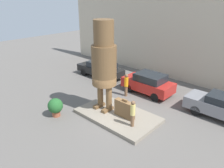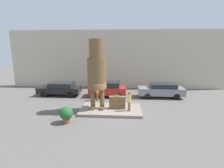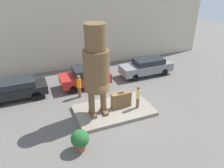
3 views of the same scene
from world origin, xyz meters
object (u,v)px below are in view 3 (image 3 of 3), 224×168
at_px(giant_suitcase, 121,100).
at_px(parked_car_black, 15,89).
at_px(tourist, 138,96).
at_px(statue_figure, 96,65).
at_px(planter_pot, 80,139).
at_px(parked_car_grey, 147,66).
at_px(parked_car_red, 86,76).
at_px(worker_hivis, 79,85).

distance_m(giant_suitcase, parked_car_black, 7.89).
bearing_deg(tourist, statue_figure, 170.73).
bearing_deg(statue_figure, planter_pot, -125.96).
bearing_deg(parked_car_grey, planter_pot, 40.81).
bearing_deg(parked_car_red, statue_figure, 83.64).
xyz_separation_m(parked_car_black, parked_car_red, (5.38, -0.03, 0.06)).
relative_size(statue_figure, tourist, 3.53).
bearing_deg(planter_pot, statue_figure, 54.04).
relative_size(tourist, parked_car_grey, 0.34).
height_order(parked_car_grey, planter_pot, parked_car_grey).
xyz_separation_m(statue_figure, parked_car_grey, (6.23, 4.42, -2.77)).
bearing_deg(parked_car_grey, parked_car_black, -0.01).
distance_m(statue_figure, giant_suitcase, 3.29).
height_order(parked_car_black, planter_pot, parked_car_black).
xyz_separation_m(statue_figure, tourist, (2.68, -0.44, -2.48)).
bearing_deg(planter_pot, tourist, 25.20).
height_order(statue_figure, planter_pot, statue_figure).
relative_size(giant_suitcase, planter_pot, 1.12).
distance_m(parked_car_grey, worker_hivis, 6.89).
height_order(giant_suitcase, parked_car_red, parked_car_red).
xyz_separation_m(parked_car_grey, worker_hivis, (-6.70, -1.60, 0.16)).
xyz_separation_m(statue_figure, giant_suitcase, (1.68, 0.05, -2.83)).
bearing_deg(statue_figure, parked_car_grey, 35.33).
bearing_deg(parked_car_grey, statue_figure, 35.33).
distance_m(giant_suitcase, tourist, 1.17).
xyz_separation_m(parked_car_black, parked_car_grey, (11.12, -0.00, 0.02)).
distance_m(statue_figure, planter_pot, 4.31).
distance_m(parked_car_black, parked_car_grey, 11.12).
bearing_deg(planter_pot, giant_suitcase, 36.52).
relative_size(statue_figure, parked_car_black, 1.24).
bearing_deg(parked_car_black, parked_car_grey, 179.99).
relative_size(statue_figure, parked_car_red, 1.44).
height_order(statue_figure, parked_car_red, statue_figure).
relative_size(parked_car_red, planter_pot, 3.27).
xyz_separation_m(statue_figure, planter_pot, (-1.87, -2.58, -2.91)).
bearing_deg(parked_car_red, parked_car_black, -0.37).
xyz_separation_m(giant_suitcase, tourist, (1.00, -0.49, 0.35)).
height_order(statue_figure, giant_suitcase, statue_figure).
bearing_deg(planter_pot, worker_hivis, 75.45).
bearing_deg(tourist, parked_car_black, 147.33).
bearing_deg(worker_hivis, parked_car_grey, 13.40).
relative_size(parked_car_black, parked_car_red, 1.16).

